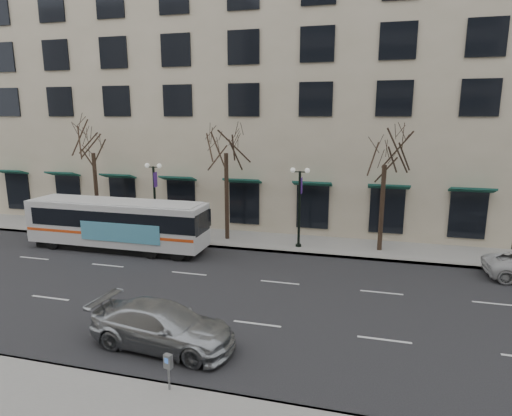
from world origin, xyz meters
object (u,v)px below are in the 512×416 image
(city_bus, at_px, (118,223))
(tree_far_mid, at_px, (226,138))
(lamp_post_left, at_px, (155,196))
(pay_station, at_px, (168,364))
(tree_far_left, at_px, (92,139))
(silver_car, at_px, (163,326))
(tree_far_right, at_px, (386,149))
(lamp_post_right, at_px, (299,204))

(city_bus, bearing_deg, tree_far_mid, 31.31)
(lamp_post_left, height_order, city_bus, lamp_post_left)
(lamp_post_left, distance_m, pay_station, 17.82)
(tree_far_left, xyz_separation_m, silver_car, (12.07, -13.60, -5.90))
(tree_far_right, relative_size, pay_station, 6.88)
(tree_far_left, relative_size, city_bus, 0.72)
(lamp_post_right, bearing_deg, tree_far_left, 177.71)
(lamp_post_right, distance_m, pay_station, 15.72)
(tree_far_mid, distance_m, pay_station, 17.53)
(tree_far_mid, relative_size, silver_car, 1.55)
(tree_far_right, height_order, pay_station, tree_far_right)
(lamp_post_right, distance_m, city_bus, 11.49)
(lamp_post_right, height_order, city_bus, lamp_post_right)
(tree_far_right, relative_size, lamp_post_right, 1.55)
(city_bus, bearing_deg, tree_far_right, 13.03)
(tree_far_right, xyz_separation_m, silver_car, (-7.93, -13.60, -5.62))
(tree_far_left, relative_size, lamp_post_right, 1.60)
(tree_far_mid, xyz_separation_m, tree_far_right, (10.00, -0.00, -0.48))
(tree_far_left, xyz_separation_m, pay_station, (13.54, -16.13, -5.70))
(tree_far_mid, bearing_deg, tree_far_left, -180.00)
(tree_far_mid, height_order, city_bus, tree_far_mid)
(tree_far_mid, distance_m, lamp_post_left, 6.40)
(city_bus, height_order, pay_station, city_bus)
(silver_car, bearing_deg, city_bus, 44.04)
(tree_far_mid, bearing_deg, lamp_post_left, -173.15)
(tree_far_right, distance_m, pay_station, 18.20)
(tree_far_right, bearing_deg, tree_far_left, 180.00)
(tree_far_right, xyz_separation_m, pay_station, (-6.46, -16.13, -5.42))
(lamp_post_right, relative_size, silver_car, 0.95)
(tree_far_left, distance_m, lamp_post_right, 15.48)
(city_bus, bearing_deg, lamp_post_right, 15.61)
(lamp_post_left, height_order, silver_car, lamp_post_left)
(city_bus, distance_m, silver_car, 12.88)
(tree_far_right, bearing_deg, city_bus, -167.29)
(lamp_post_left, height_order, lamp_post_right, same)
(lamp_post_left, distance_m, lamp_post_right, 10.00)
(tree_far_mid, bearing_deg, lamp_post_right, -6.83)
(tree_far_left, height_order, lamp_post_right, tree_far_left)
(tree_far_left, xyz_separation_m, tree_far_right, (20.00, 0.00, -0.28))
(lamp_post_right, bearing_deg, lamp_post_left, 180.00)
(pay_station, bearing_deg, tree_far_right, 82.75)
(tree_far_mid, height_order, tree_far_right, tree_far_mid)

